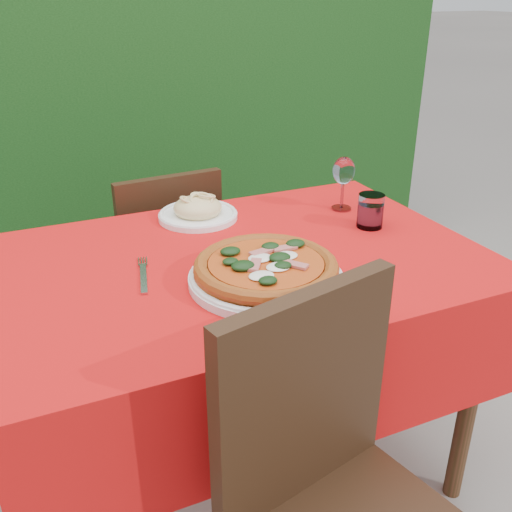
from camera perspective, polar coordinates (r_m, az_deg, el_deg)
name	(u,v)px	position (r m, az deg, el deg)	size (l,w,h in m)	color
ground	(244,469)	(1.93, -1.22, -20.53)	(60.00, 60.00, 0.00)	slate
hedge	(114,97)	(2.88, -13.99, 15.16)	(3.20, 0.55, 1.78)	black
dining_table	(242,307)	(1.56, -1.42, -5.10)	(1.26, 0.86, 0.75)	#492717
chair_near	(337,492)	(1.18, 8.06, -22.32)	(0.49, 0.49, 0.91)	black
chair_far	(165,262)	(2.13, -9.06, -0.56)	(0.40, 0.40, 0.82)	black
pizza_plate	(266,270)	(1.35, 1.01, -1.46)	(0.40, 0.40, 0.07)	silver
pasta_plate	(198,211)	(1.74, -5.84, 4.50)	(0.24, 0.24, 0.07)	white
water_glass	(370,212)	(1.70, 11.37, 4.30)	(0.08, 0.08, 0.10)	white
wine_glass	(344,173)	(1.80, 8.76, 8.21)	(0.07, 0.07, 0.17)	silver
fork	(144,278)	(1.40, -11.18, -2.21)	(0.03, 0.21, 0.01)	#B6B6BD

